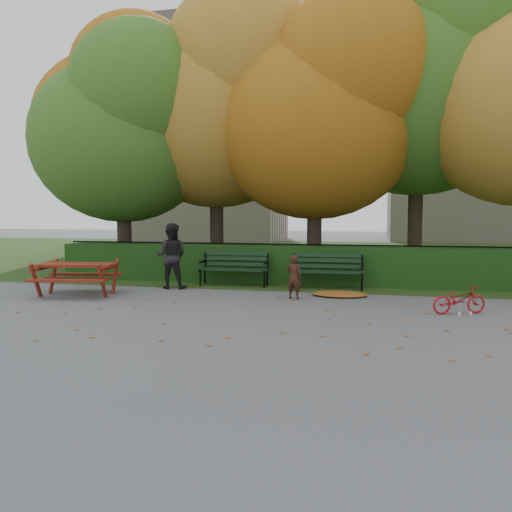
% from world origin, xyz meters
% --- Properties ---
extents(ground, '(90.00, 90.00, 0.00)m').
position_xyz_m(ground, '(0.00, 0.00, 0.00)').
color(ground, slate).
rests_on(ground, ground).
extents(grass_strip, '(90.00, 90.00, 0.00)m').
position_xyz_m(grass_strip, '(0.00, 14.00, 0.01)').
color(grass_strip, '#183413').
rests_on(grass_strip, ground).
extents(building_left, '(10.00, 7.00, 15.00)m').
position_xyz_m(building_left, '(-9.00, 26.00, 7.50)').
color(building_left, '#B5A68F').
rests_on(building_left, ground).
extents(building_right, '(9.00, 6.00, 12.00)m').
position_xyz_m(building_right, '(8.00, 28.00, 6.00)').
color(building_right, '#B5A68F').
rests_on(building_right, ground).
extents(hedge, '(13.00, 0.90, 1.00)m').
position_xyz_m(hedge, '(0.00, 4.50, 0.50)').
color(hedge, black).
rests_on(hedge, ground).
extents(iron_fence, '(14.00, 0.04, 1.02)m').
position_xyz_m(iron_fence, '(0.00, 5.30, 0.54)').
color(iron_fence, black).
rests_on(iron_fence, ground).
extents(tree_a, '(5.88, 5.60, 7.48)m').
position_xyz_m(tree_a, '(-5.19, 5.58, 4.52)').
color(tree_a, black).
rests_on(tree_a, ground).
extents(tree_b, '(6.72, 6.40, 8.79)m').
position_xyz_m(tree_b, '(-2.44, 6.75, 5.40)').
color(tree_b, black).
rests_on(tree_b, ground).
extents(tree_c, '(6.30, 6.00, 8.00)m').
position_xyz_m(tree_c, '(0.83, 5.96, 4.82)').
color(tree_c, black).
rests_on(tree_c, ground).
extents(tree_d, '(7.14, 6.80, 9.58)m').
position_xyz_m(tree_d, '(3.88, 7.23, 5.98)').
color(tree_d, black).
rests_on(tree_d, ground).
extents(tree_f, '(6.93, 6.60, 9.19)m').
position_xyz_m(tree_f, '(-7.13, 9.24, 5.69)').
color(tree_f, black).
rests_on(tree_f, ground).
extents(bench_left, '(1.80, 0.57, 0.88)m').
position_xyz_m(bench_left, '(-1.30, 3.70, 0.52)').
color(bench_left, black).
rests_on(bench_left, ground).
extents(bench_right, '(1.80, 0.57, 0.88)m').
position_xyz_m(bench_right, '(1.10, 3.70, 0.52)').
color(bench_right, black).
rests_on(bench_right, ground).
extents(picnic_table, '(1.94, 1.67, 0.84)m').
position_xyz_m(picnic_table, '(-4.44, 1.40, 0.57)').
color(picnic_table, maroon).
rests_on(picnic_table, ground).
extents(leaf_pile, '(1.29, 0.91, 0.09)m').
position_xyz_m(leaf_pile, '(1.46, 2.65, 0.04)').
color(leaf_pile, brown).
rests_on(leaf_pile, ground).
extents(leaf_scatter, '(9.00, 5.70, 0.01)m').
position_xyz_m(leaf_scatter, '(0.00, 0.30, 0.01)').
color(leaf_scatter, brown).
rests_on(leaf_scatter, ground).
extents(child, '(0.40, 0.32, 0.98)m').
position_xyz_m(child, '(0.50, 2.01, 0.49)').
color(child, '#381B12').
rests_on(child, ground).
extents(adult, '(0.86, 0.71, 1.63)m').
position_xyz_m(adult, '(-2.73, 2.90, 0.82)').
color(adult, black).
rests_on(adult, ground).
extents(bicycle, '(1.10, 0.72, 0.55)m').
position_xyz_m(bicycle, '(3.76, 1.06, 0.27)').
color(bicycle, '#B21015').
rests_on(bicycle, ground).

